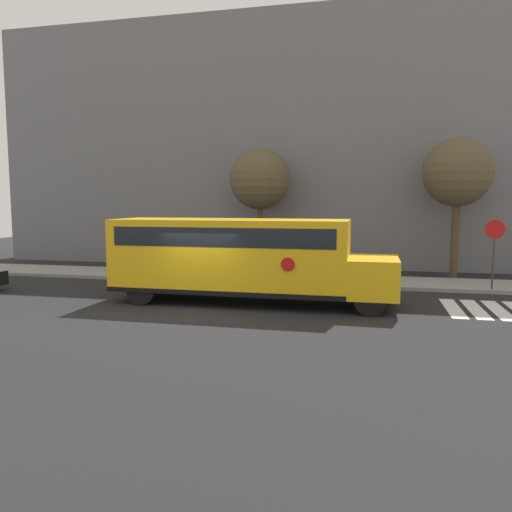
# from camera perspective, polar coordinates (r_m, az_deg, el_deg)

# --- Properties ---
(ground_plane) EXTENTS (60.00, 60.00, 0.00)m
(ground_plane) POSITION_cam_1_polar(r_m,az_deg,el_deg) (16.68, -6.42, -6.02)
(ground_plane) COLOR black
(sidewalk_strip) EXTENTS (44.00, 3.00, 0.15)m
(sidewalk_strip) POSITION_cam_1_polar(r_m,az_deg,el_deg) (22.79, -0.98, -2.50)
(sidewalk_strip) COLOR gray
(sidewalk_strip) RESTS_ON ground
(building_backdrop) EXTENTS (32.00, 4.00, 13.58)m
(building_backdrop) POSITION_cam_1_polar(r_m,az_deg,el_deg) (29.07, 2.18, 12.65)
(building_backdrop) COLOR slate
(building_backdrop) RESTS_ON ground
(school_bus) EXTENTS (9.75, 2.57, 2.92)m
(school_bus) POSITION_cam_1_polar(r_m,az_deg,el_deg) (17.32, -1.81, 0.12)
(school_bus) COLOR yellow
(school_bus) RESTS_ON ground
(stop_sign) EXTENTS (0.72, 0.10, 2.83)m
(stop_sign) POSITION_cam_1_polar(r_m,az_deg,el_deg) (21.24, 25.56, 1.16)
(stop_sign) COLOR #38383A
(stop_sign) RESTS_ON ground
(tree_near_sidewalk) EXTENTS (3.06, 3.06, 6.20)m
(tree_near_sidewalk) POSITION_cam_1_polar(r_m,az_deg,el_deg) (25.39, 0.46, 8.72)
(tree_near_sidewalk) COLOR brown
(tree_near_sidewalk) RESTS_ON ground
(tree_far_sidewalk) EXTENTS (3.13, 3.13, 6.43)m
(tree_far_sidewalk) POSITION_cam_1_polar(r_m,az_deg,el_deg) (24.80, 22.04, 8.75)
(tree_far_sidewalk) COLOR brown
(tree_far_sidewalk) RESTS_ON ground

